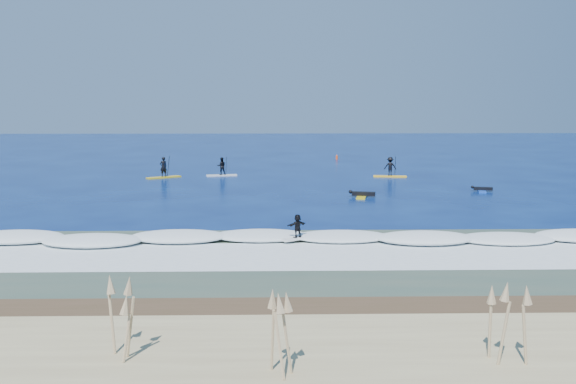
{
  "coord_description": "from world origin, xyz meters",
  "views": [
    {
      "loc": [
        -2.28,
        -40.68,
        7.06
      ],
      "look_at": [
        -1.38,
        2.13,
        0.6
      ],
      "focal_mm": 40.0,
      "sensor_mm": 36.0,
      "label": 1
    }
  ],
  "objects_px": {
    "prone_paddler_near": "(362,195)",
    "prone_paddler_far": "(482,190)",
    "sup_paddler_left": "(164,170)",
    "sup_paddler_right": "(390,168)",
    "wave_surfer": "(297,228)",
    "sup_paddler_center": "(222,168)",
    "marker_buoy": "(337,157)"
  },
  "relations": [
    {
      "from": "sup_paddler_left",
      "to": "sup_paddler_center",
      "type": "relative_size",
      "value": 1.05
    },
    {
      "from": "wave_surfer",
      "to": "marker_buoy",
      "type": "height_order",
      "value": "wave_surfer"
    },
    {
      "from": "prone_paddler_near",
      "to": "sup_paddler_right",
      "type": "bearing_deg",
      "value": -6.93
    },
    {
      "from": "sup_paddler_center",
      "to": "marker_buoy",
      "type": "height_order",
      "value": "sup_paddler_center"
    },
    {
      "from": "sup_paddler_center",
      "to": "wave_surfer",
      "type": "bearing_deg",
      "value": -88.04
    },
    {
      "from": "sup_paddler_right",
      "to": "wave_surfer",
      "type": "distance_m",
      "value": 26.68
    },
    {
      "from": "sup_paddler_right",
      "to": "prone_paddler_far",
      "type": "relative_size",
      "value": 1.45
    },
    {
      "from": "sup_paddler_left",
      "to": "prone_paddler_near",
      "type": "distance_m",
      "value": 19.19
    },
    {
      "from": "prone_paddler_near",
      "to": "wave_surfer",
      "type": "distance_m",
      "value": 14.85
    },
    {
      "from": "sup_paddler_left",
      "to": "sup_paddler_right",
      "type": "xyz_separation_m",
      "value": [
        19.72,
        0.22,
        0.13
      ]
    },
    {
      "from": "wave_surfer",
      "to": "prone_paddler_far",
      "type": "bearing_deg",
      "value": 16.02
    },
    {
      "from": "sup_paddler_left",
      "to": "prone_paddler_near",
      "type": "xyz_separation_m",
      "value": [
        15.76,
        -10.94,
        -0.49
      ]
    },
    {
      "from": "sup_paddler_center",
      "to": "wave_surfer",
      "type": "relative_size",
      "value": 1.66
    },
    {
      "from": "sup_paddler_right",
      "to": "marker_buoy",
      "type": "height_order",
      "value": "sup_paddler_right"
    },
    {
      "from": "sup_paddler_right",
      "to": "prone_paddler_near",
      "type": "bearing_deg",
      "value": -101.54
    },
    {
      "from": "sup_paddler_center",
      "to": "sup_paddler_right",
      "type": "distance_m",
      "value": 14.84
    },
    {
      "from": "prone_paddler_near",
      "to": "marker_buoy",
      "type": "height_order",
      "value": "marker_buoy"
    },
    {
      "from": "sup_paddler_center",
      "to": "marker_buoy",
      "type": "relative_size",
      "value": 4.81
    },
    {
      "from": "sup_paddler_left",
      "to": "sup_paddler_right",
      "type": "distance_m",
      "value": 19.72
    },
    {
      "from": "sup_paddler_left",
      "to": "wave_surfer",
      "type": "xyz_separation_m",
      "value": [
        10.72,
        -24.89,
        0.06
      ]
    },
    {
      "from": "prone_paddler_near",
      "to": "prone_paddler_far",
      "type": "bearing_deg",
      "value": -62.58
    },
    {
      "from": "sup_paddler_right",
      "to": "sup_paddler_center",
      "type": "bearing_deg",
      "value": -175.95
    },
    {
      "from": "prone_paddler_near",
      "to": "prone_paddler_far",
      "type": "height_order",
      "value": "prone_paddler_near"
    },
    {
      "from": "sup_paddler_left",
      "to": "sup_paddler_right",
      "type": "bearing_deg",
      "value": -32.11
    },
    {
      "from": "sup_paddler_left",
      "to": "prone_paddler_near",
      "type": "height_order",
      "value": "sup_paddler_left"
    },
    {
      "from": "prone_paddler_far",
      "to": "marker_buoy",
      "type": "bearing_deg",
      "value": 32.63
    },
    {
      "from": "wave_surfer",
      "to": "marker_buoy",
      "type": "xyz_separation_m",
      "value": [
        5.84,
        40.71,
        -0.46
      ]
    },
    {
      "from": "sup_paddler_center",
      "to": "prone_paddler_near",
      "type": "distance_m",
      "value": 16.32
    },
    {
      "from": "sup_paddler_center",
      "to": "prone_paddler_far",
      "type": "relative_size",
      "value": 1.36
    },
    {
      "from": "wave_surfer",
      "to": "marker_buoy",
      "type": "bearing_deg",
      "value": 48.96
    },
    {
      "from": "sup_paddler_center",
      "to": "prone_paddler_far",
      "type": "height_order",
      "value": "sup_paddler_center"
    },
    {
      "from": "sup_paddler_right",
      "to": "prone_paddler_far",
      "type": "xyz_separation_m",
      "value": [
        5.3,
        -8.71,
        -0.65
      ]
    }
  ]
}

